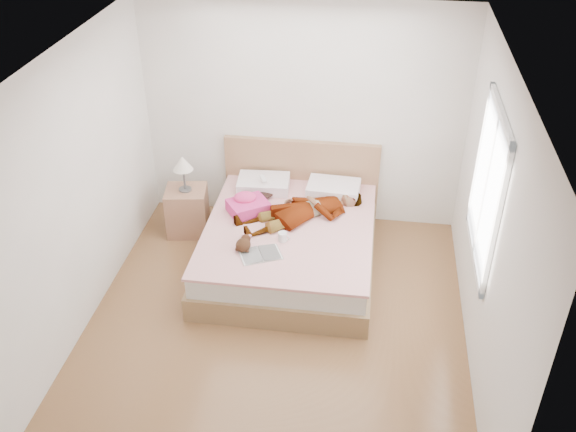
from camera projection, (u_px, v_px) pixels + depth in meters
The scene contains 11 objects.
ground at pixel (276, 324), 6.18m from camera, with size 4.00×4.00×0.00m, color #54371A.
woman at pixel (303, 207), 6.81m from camera, with size 0.55×1.47×0.20m, color white.
hair at pixel (258, 187), 7.28m from camera, with size 0.45×0.56×0.08m, color black.
phone at pixel (263, 178), 7.15m from camera, with size 0.05×0.10×0.01m, color silver.
room_shell at pixel (487, 188), 5.40m from camera, with size 4.00×4.00×4.00m.
bed at pixel (290, 240), 6.89m from camera, with size 1.80×2.08×1.00m.
towel at pixel (247, 205), 6.89m from camera, with size 0.52×0.50×0.21m.
magazine at pixel (260, 254), 6.26m from camera, with size 0.47×0.40×0.02m.
coffee_mug at pixel (283, 237), 6.44m from camera, with size 0.13×0.11×0.10m.
plush_toy at pixel (244, 244), 6.31m from camera, with size 0.16×0.23×0.13m.
nightstand at pixel (187, 207), 7.35m from camera, with size 0.51×0.47×0.98m.
Camera 1 is at (0.77, -4.55, 4.25)m, focal length 40.00 mm.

